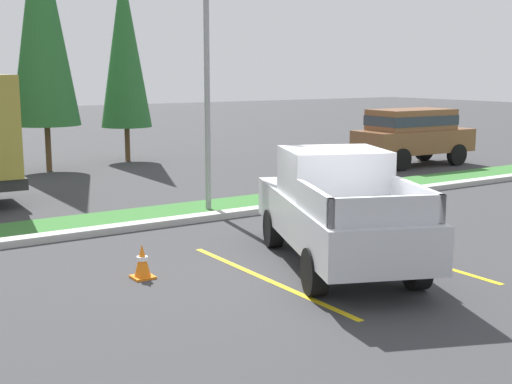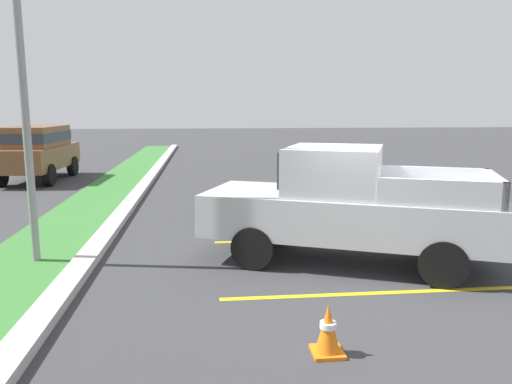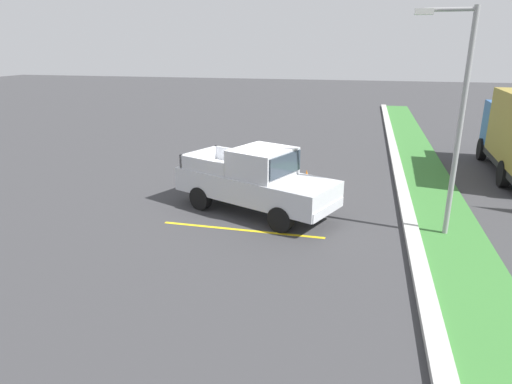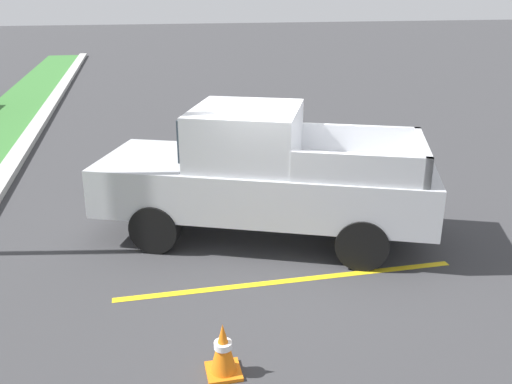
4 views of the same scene
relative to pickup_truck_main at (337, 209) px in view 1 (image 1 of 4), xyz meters
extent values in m
plane|color=#38383A|center=(-0.41, -0.31, -1.04)|extent=(120.00, 120.00, 0.00)
cube|color=yellow|center=(-1.57, -0.05, -1.04)|extent=(0.12, 4.80, 0.01)
cube|color=yellow|center=(1.53, -0.05, -1.04)|extent=(0.12, 4.80, 0.01)
cube|color=#B2B2AD|center=(-0.41, 4.69, -0.97)|extent=(56.00, 0.40, 0.15)
cube|color=#387533|center=(-0.41, 5.79, -1.01)|extent=(56.00, 1.80, 0.06)
cylinder|color=black|center=(-0.21, 1.71, -0.66)|extent=(0.55, 0.81, 0.76)
cylinder|color=black|center=(1.36, 1.06, -0.66)|extent=(0.55, 0.81, 0.76)
cylinder|color=black|center=(-1.40, -1.15, -0.66)|extent=(0.55, 0.81, 0.76)
cylinder|color=black|center=(0.17, -1.80, -0.66)|extent=(0.55, 0.81, 0.76)
cube|color=silver|center=(-0.02, -0.05, -0.16)|extent=(3.75, 5.53, 0.76)
cube|color=silver|center=(0.10, 0.23, 0.64)|extent=(2.24, 2.15, 0.84)
cube|color=#2D3842|center=(0.41, 0.99, 0.69)|extent=(1.52, 0.68, 0.63)
cube|color=silver|center=(-1.36, -1.06, 0.44)|extent=(0.82, 1.79, 0.44)
cube|color=silver|center=(0.21, -1.71, 0.44)|extent=(0.82, 1.79, 0.44)
cube|color=silver|center=(-0.92, -2.22, 0.44)|extent=(1.70, 0.78, 0.44)
cube|color=silver|center=(0.96, 2.31, -0.40)|extent=(1.73, 0.84, 0.28)
cylinder|color=black|center=(12.57, 9.71, -0.64)|extent=(0.81, 0.29, 0.80)
cylinder|color=black|center=(12.50, 8.01, -0.64)|extent=(0.81, 0.29, 0.80)
cylinder|color=black|center=(9.77, 9.81, -0.64)|extent=(0.81, 0.29, 0.80)
cylinder|color=black|center=(9.70, 8.11, -0.64)|extent=(0.81, 0.29, 0.80)
cube|color=brown|center=(11.13, 8.91, -0.12)|extent=(4.67, 2.01, 0.84)
cube|color=brown|center=(10.98, 8.92, 0.68)|extent=(3.16, 1.80, 0.76)
cube|color=#2D3842|center=(10.98, 8.92, 0.66)|extent=(3.20, 1.84, 0.36)
cylinder|color=gray|center=(0.49, 5.59, 1.96)|extent=(0.14, 0.14, 6.01)
cylinder|color=brown|center=(-0.73, 14.87, -0.23)|extent=(0.20, 0.20, 1.62)
cone|color=#28662D|center=(-0.73, 14.87, 4.27)|extent=(2.34, 2.34, 7.38)
cylinder|color=brown|center=(2.68, 15.91, -0.37)|extent=(0.20, 0.20, 1.35)
cone|color=#28662D|center=(2.68, 15.91, 3.37)|extent=(1.95, 1.95, 6.14)
cube|color=orange|center=(-3.30, 1.17, -1.02)|extent=(0.36, 0.36, 0.04)
cone|color=orange|center=(-3.30, 1.17, -0.72)|extent=(0.28, 0.28, 0.56)
cylinder|color=white|center=(-3.30, 1.17, -0.69)|extent=(0.19, 0.19, 0.07)
camera|label=1|loc=(-7.95, -9.45, 2.45)|focal=48.76mm
camera|label=2|loc=(-8.38, 2.53, 1.74)|focal=34.22mm
camera|label=3|loc=(12.88, 3.17, 4.00)|focal=31.01mm
camera|label=4|loc=(-8.03, 1.87, 2.75)|focal=38.66mm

